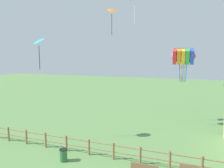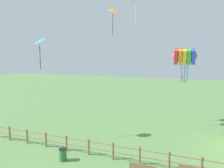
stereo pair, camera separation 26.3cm
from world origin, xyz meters
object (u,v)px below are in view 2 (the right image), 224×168
(kite_rainbow_parafoil, at_px, (185,56))
(kite_cyan_delta, at_px, (39,42))
(trash_bin, at_px, (63,155))
(kite_orange_delta, at_px, (113,11))

(kite_rainbow_parafoil, relative_size, kite_cyan_delta, 1.38)
(kite_rainbow_parafoil, bearing_deg, kite_cyan_delta, -137.29)
(trash_bin, xyz_separation_m, kite_cyan_delta, (-3.56, 2.50, 7.16))
(trash_bin, relative_size, kite_cyan_delta, 0.32)
(trash_bin, xyz_separation_m, kite_orange_delta, (0.05, 8.26, 10.17))
(kite_rainbow_parafoil, distance_m, kite_orange_delta, 8.10)
(trash_bin, bearing_deg, kite_cyan_delta, 144.97)
(kite_rainbow_parafoil, height_order, kite_cyan_delta, kite_cyan_delta)
(trash_bin, xyz_separation_m, kite_rainbow_parafoil, (6.25, 11.55, 6.12))
(kite_rainbow_parafoil, xyz_separation_m, kite_cyan_delta, (-9.81, -9.05, 1.04))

